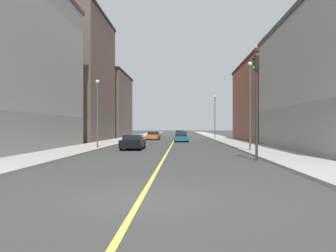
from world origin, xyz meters
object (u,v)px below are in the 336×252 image
object	(u,v)px
street_lamp_left_near	(250,97)
car_orange	(153,136)
street_lamp_right_near	(97,106)
car_white	(182,135)
car_teal	(181,137)
building_right_midblock	(75,78)
car_blue	(180,134)
traffic_light_left_near	(256,93)
street_lamp_left_far	(215,112)
building_left_mid	(272,102)
building_right_distant	(105,105)
car_black	(133,142)

from	to	relation	value
street_lamp_left_near	car_orange	distance (m)	29.97
street_lamp_right_near	car_orange	size ratio (longest dim) A/B	1.46
street_lamp_right_near	car_white	size ratio (longest dim) A/B	1.47
street_lamp_right_near	car_orange	distance (m)	24.71
car_orange	car_teal	bearing A→B (deg)	-60.41
building_right_midblock	car_orange	size ratio (longest dim) A/B	4.22
street_lamp_right_near	car_blue	xyz separation A→B (m)	(7.52, 40.78, -3.39)
car_white	car_teal	world-z (taller)	car_white
traffic_light_left_near	street_lamp_left_far	distance (m)	37.43
building_right_midblock	street_lamp_left_far	distance (m)	23.56
building_left_mid	car_blue	bearing A→B (deg)	122.04
building_right_distant	street_lamp_left_far	world-z (taller)	building_right_distant
building_right_midblock	car_black	xyz separation A→B (m)	(11.15, -18.36, -8.55)
car_orange	street_lamp_left_near	bearing A→B (deg)	-69.80
building_right_distant	car_blue	bearing A→B (deg)	13.54
building_left_mid	car_teal	distance (m)	14.58
building_right_midblock	car_blue	bearing A→B (deg)	56.82
traffic_light_left_near	car_white	distance (m)	43.74
car_teal	car_white	bearing A→B (deg)	89.32
street_lamp_right_near	car_black	bearing A→B (deg)	-13.02
street_lamp_left_near	car_white	distance (m)	36.85
street_lamp_left_near	car_white	bearing A→B (deg)	98.66
street_lamp_left_near	car_orange	size ratio (longest dim) A/B	1.67
street_lamp_left_far	car_white	bearing A→B (deg)	132.80
car_teal	car_black	size ratio (longest dim) A/B	1.07
street_lamp_right_near	street_lamp_left_far	size ratio (longest dim) A/B	0.88
building_right_midblock	car_orange	distance (m)	15.45
building_right_distant	street_lamp_left_far	distance (m)	23.76
building_right_midblock	car_white	size ratio (longest dim) A/B	4.25
building_left_mid	car_black	bearing A→B (deg)	-132.02
car_white	car_teal	bearing A→B (deg)	-90.68
building_left_mid	car_blue	size ratio (longest dim) A/B	4.80
building_left_mid	street_lamp_left_far	world-z (taller)	building_left_mid
car_orange	car_black	bearing A→B (deg)	-89.58
car_black	car_teal	bearing A→B (deg)	75.63
street_lamp_right_near	car_teal	bearing A→B (deg)	64.17
car_white	car_black	xyz separation A→B (m)	(-4.56, -33.39, 0.04)
street_lamp_left_near	car_blue	world-z (taller)	street_lamp_left_near
building_right_midblock	street_lamp_left_far	xyz separation A→B (m)	(21.23, 9.07, -4.68)
car_black	car_white	bearing A→B (deg)	82.22
traffic_light_left_near	car_blue	bearing A→B (deg)	95.57
building_right_midblock	traffic_light_left_near	distance (m)	35.18
traffic_light_left_near	car_black	world-z (taller)	traffic_light_left_near
building_right_midblock	street_lamp_left_far	size ratio (longest dim) A/B	2.54
building_left_mid	building_right_distant	xyz separation A→B (m)	(-28.89, 18.25, 0.66)
car_black	building_left_mid	bearing A→B (deg)	47.98
building_right_distant	car_teal	bearing A→B (deg)	-53.39
building_left_mid	street_lamp_right_near	bearing A→B (deg)	-138.36
street_lamp_left_near	car_black	world-z (taller)	street_lamp_left_near
building_right_midblock	building_right_distant	distance (m)	19.76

